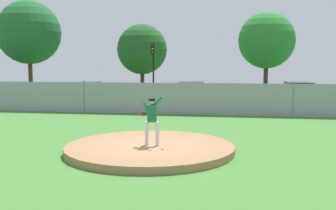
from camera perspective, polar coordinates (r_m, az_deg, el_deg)
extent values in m
plane|color=#427A33|center=(19.26, 0.98, -2.94)|extent=(80.00, 80.00, 0.00)
cube|color=#2B2B2D|center=(27.63, 3.46, -0.20)|extent=(44.00, 7.00, 0.01)
cylinder|color=#99704C|center=(13.42, -2.66, -6.38)|extent=(5.79, 5.79, 0.25)
cylinder|color=silver|center=(13.30, -3.15, -4.17)|extent=(0.13, 0.13, 0.81)
cylinder|color=silver|center=(13.17, -1.57, -4.26)|extent=(0.13, 0.13, 0.81)
cylinder|color=#145933|center=(13.13, -2.37, -1.22)|extent=(0.32, 0.32, 0.58)
cylinder|color=#145933|center=(13.05, -1.61, 0.43)|extent=(0.43, 0.15, 0.44)
cylinder|color=#145933|center=(13.15, -3.15, -0.55)|extent=(0.29, 0.13, 0.46)
ellipsoid|color=#4C2D14|center=(13.24, -3.60, -1.24)|extent=(0.20, 0.12, 0.18)
sphere|color=tan|center=(13.08, -2.38, 0.47)|extent=(0.20, 0.20, 0.20)
cylinder|color=black|center=(13.08, -2.38, 0.77)|extent=(0.21, 0.21, 0.09)
sphere|color=white|center=(12.63, -0.83, -6.42)|extent=(0.07, 0.07, 0.07)
cube|color=gray|center=(23.08, 2.38, 0.91)|extent=(31.22, 0.03, 1.89)
cylinder|color=slate|center=(24.60, -12.23, 1.22)|extent=(0.07, 0.07, 1.99)
cylinder|color=slate|center=(23.20, 17.89, 0.78)|extent=(0.07, 0.07, 1.99)
cube|color=#161E4C|center=(27.30, 3.37, 1.19)|extent=(1.96, 4.18, 0.75)
cube|color=black|center=(27.25, 3.38, 2.69)|extent=(1.77, 2.31, 0.68)
cylinder|color=black|center=(28.61, 3.57, 0.65)|extent=(1.95, 0.68, 0.64)
cylinder|color=black|center=(26.06, 3.14, 0.12)|extent=(1.95, 0.68, 0.64)
cube|color=silver|center=(27.40, 18.57, 0.92)|extent=(1.83, 4.20, 0.78)
cube|color=black|center=(27.35, 18.62, 2.46)|extent=(1.64, 2.33, 0.70)
cylinder|color=black|center=(28.69, 18.06, 0.38)|extent=(1.80, 0.68, 0.64)
cylinder|color=black|center=(26.17, 19.07, -0.18)|extent=(1.80, 0.68, 0.64)
cube|color=#B7BABF|center=(27.76, 9.02, 1.14)|extent=(1.96, 4.17, 0.69)
cube|color=black|center=(27.71, 9.04, 2.46)|extent=(1.72, 2.33, 0.59)
cylinder|color=black|center=(29.05, 8.88, 0.67)|extent=(1.83, 0.74, 0.64)
cylinder|color=black|center=(26.53, 9.15, 0.16)|extent=(1.83, 0.74, 0.64)
cube|color=#146066|center=(29.27, -12.06, 1.37)|extent=(1.95, 4.65, 0.74)
cube|color=black|center=(29.23, -12.09, 2.69)|extent=(1.71, 2.59, 0.61)
cylinder|color=black|center=(30.60, -10.97, 0.90)|extent=(1.81, 0.73, 0.64)
cylinder|color=black|center=(28.02, -13.22, 0.39)|extent=(1.81, 0.73, 0.64)
cylinder|color=black|center=(32.54, -2.17, 4.88)|extent=(0.14, 0.14, 4.69)
cube|color=black|center=(32.38, -2.24, 8.23)|extent=(0.28, 0.24, 0.90)
sphere|color=red|center=(32.28, -2.29, 8.72)|extent=(0.18, 0.18, 0.18)
sphere|color=orange|center=(32.27, -2.29, 8.24)|extent=(0.18, 0.18, 0.18)
sphere|color=green|center=(32.26, -2.28, 7.76)|extent=(0.18, 0.18, 0.18)
cylinder|color=#4C331E|center=(38.85, -19.55, 4.12)|extent=(0.39, 0.39, 3.87)
sphere|color=#1F632B|center=(38.94, -19.77, 10.01)|extent=(5.90, 5.90, 5.90)
cylinder|color=#4C331E|center=(38.01, -3.79, 3.56)|extent=(0.39, 0.39, 2.73)
sphere|color=#215720|center=(38.00, -3.82, 8.17)|extent=(4.84, 4.84, 4.84)
cylinder|color=#4C331E|center=(35.30, 14.16, 3.70)|extent=(0.38, 0.38, 3.34)
sphere|color=#29802F|center=(35.33, 14.30, 9.20)|extent=(4.91, 4.91, 4.91)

